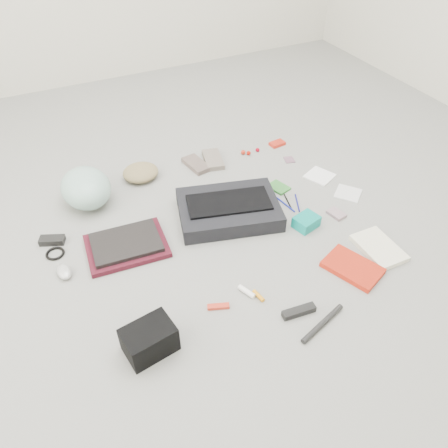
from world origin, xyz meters
name	(u,v)px	position (x,y,z in m)	size (l,w,h in m)	color
ground_plane	(224,232)	(0.00, 0.00, 0.00)	(4.00, 4.00, 0.00)	gray
messenger_bag	(229,209)	(0.07, 0.10, 0.04)	(0.49, 0.35, 0.08)	black
bag_flap	(229,202)	(0.07, 0.10, 0.09)	(0.40, 0.18, 0.01)	black
laptop_sleeve	(127,246)	(-0.45, 0.10, 0.01)	(0.36, 0.27, 0.02)	#4A101D
laptop	(126,242)	(-0.45, 0.10, 0.04)	(0.31, 0.22, 0.02)	black
bike_helmet	(86,188)	(-0.53, 0.51, 0.09)	(0.24, 0.31, 0.18)	#A1CFC2
beanie	(141,172)	(-0.22, 0.60, 0.03)	(0.20, 0.19, 0.07)	#8D7B51
mitten_left	(196,164)	(0.10, 0.57, 0.01)	(0.09, 0.18, 0.03)	#6A5952
mitten_right	(213,159)	(0.21, 0.57, 0.01)	(0.10, 0.19, 0.03)	gray
power_brick	(52,240)	(-0.75, 0.28, 0.02)	(0.11, 0.05, 0.03)	black
cable_coil	(55,253)	(-0.76, 0.20, 0.01)	(0.09, 0.09, 0.01)	black
mouse	(64,272)	(-0.74, 0.05, 0.02)	(0.06, 0.10, 0.04)	#B8B8B8
camera_bag	(149,340)	(-0.52, -0.46, 0.06)	(0.18, 0.13, 0.12)	black
multitool	(218,306)	(-0.22, -0.40, 0.01)	(0.09, 0.02, 0.01)	red
toiletry_tube_white	(247,292)	(-0.08, -0.38, 0.01)	(0.02, 0.02, 0.08)	white
toiletry_tube_orange	(258,296)	(-0.05, -0.42, 0.01)	(0.02, 0.02, 0.06)	orange
u_lock	(299,311)	(0.06, -0.56, 0.01)	(0.14, 0.03, 0.03)	black
bike_pump	(322,323)	(0.11, -0.65, 0.01)	(0.02, 0.02, 0.24)	black
book_red	(352,268)	(0.40, -0.47, 0.01)	(0.16, 0.24, 0.02)	red
book_white	(379,248)	(0.58, -0.42, 0.01)	(0.16, 0.24, 0.02)	beige
notepad	(278,187)	(0.42, 0.18, 0.01)	(0.08, 0.11, 0.01)	#2F762E
pen_blue	(285,204)	(0.37, 0.05, 0.00)	(0.01, 0.01, 0.14)	#1520A2
pen_black	(288,201)	(0.40, 0.06, 0.00)	(0.01, 0.01, 0.13)	black
pen_navy	(297,203)	(0.44, 0.03, 0.00)	(0.01, 0.01, 0.14)	navy
accordion_wallet	(306,222)	(0.37, -0.14, 0.03)	(0.11, 0.09, 0.06)	#079488
card_deck	(336,214)	(0.56, -0.13, 0.01)	(0.06, 0.09, 0.02)	#A48490
napkin_top	(320,176)	(0.68, 0.18, 0.00)	(0.14, 0.14, 0.01)	white
napkin_bottom	(348,193)	(0.72, -0.02, 0.00)	(0.13, 0.13, 0.01)	silver
lollipop_a	(243,152)	(0.40, 0.57, 0.01)	(0.03, 0.03, 0.03)	red
lollipop_b	(249,153)	(0.43, 0.55, 0.01)	(0.03, 0.03, 0.03)	#B50F03
lollipop_c	(258,150)	(0.49, 0.56, 0.01)	(0.02, 0.02, 0.02)	#9C0114
altoids_tin	(277,144)	(0.64, 0.57, 0.01)	(0.09, 0.06, 0.02)	red
stamp_sheet	(289,160)	(0.62, 0.39, 0.00)	(0.05, 0.07, 0.00)	#835A6F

